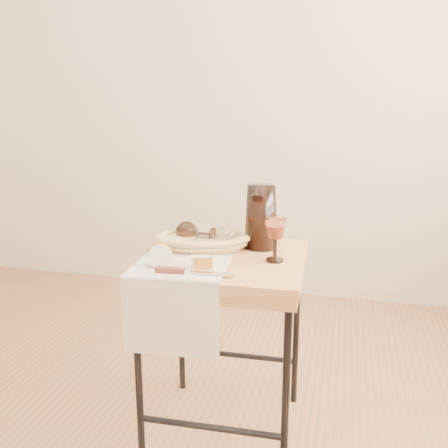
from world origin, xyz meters
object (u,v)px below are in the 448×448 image
(wine_goblet, at_px, (275,239))
(table_knife, at_px, (191,271))
(bread_basket, at_px, (204,242))
(apple_half, at_px, (160,255))
(side_table, at_px, (225,347))
(goblet_lying_a, at_px, (198,233))
(goblet_lying_b, at_px, (214,237))
(pitcher, at_px, (261,216))
(tea_towel, at_px, (181,266))

(wine_goblet, xyz_separation_m, table_knife, (-0.23, -0.20, -0.06))
(wine_goblet, bearing_deg, bread_basket, 162.92)
(bread_basket, height_order, table_knife, bread_basket)
(wine_goblet, distance_m, apple_half, 0.38)
(side_table, relative_size, table_knife, 2.84)
(side_table, distance_m, goblet_lying_a, 0.42)
(goblet_lying_b, distance_m, pitcher, 0.18)
(tea_towel, bearing_deg, table_knife, -55.42)
(apple_half, bearing_deg, wine_goblet, 3.90)
(goblet_lying_b, height_order, pitcher, pitcher)
(tea_towel, height_order, bread_basket, bread_basket)
(side_table, distance_m, apple_half, 0.45)
(apple_half, height_order, table_knife, apple_half)
(side_table, relative_size, wine_goblet, 4.51)
(tea_towel, relative_size, pitcher, 1.11)
(pitcher, relative_size, table_knife, 1.13)
(side_table, bearing_deg, pitcher, 54.66)
(bread_basket, distance_m, pitcher, 0.23)
(side_table, relative_size, bread_basket, 2.21)
(apple_half, distance_m, table_knife, 0.13)
(goblet_lying_a, height_order, table_knife, goblet_lying_a)
(side_table, relative_size, goblet_lying_a, 5.21)
(side_table, height_order, apple_half, apple_half)
(apple_half, relative_size, table_knife, 0.34)
(table_knife, bearing_deg, goblet_lying_b, 84.37)
(tea_towel, bearing_deg, goblet_lying_b, 67.94)
(bread_basket, distance_m, goblet_lying_a, 0.04)
(tea_towel, relative_size, wine_goblet, 1.99)
(tea_towel, xyz_separation_m, table_knife, (0.06, -0.07, 0.01))
(tea_towel, distance_m, apple_half, 0.08)
(goblet_lying_a, xyz_separation_m, apple_half, (-0.05, -0.25, -0.01))
(tea_towel, distance_m, goblet_lying_b, 0.21)
(side_table, distance_m, bread_basket, 0.39)
(bread_basket, relative_size, table_knife, 1.29)
(tea_towel, xyz_separation_m, wine_goblet, (0.29, 0.13, 0.07))
(wine_goblet, bearing_deg, goblet_lying_a, 162.00)
(side_table, xyz_separation_m, bread_basket, (-0.10, 0.07, 0.37))
(pitcher, bearing_deg, goblet_lying_a, -175.89)
(bread_basket, distance_m, wine_goblet, 0.29)
(tea_towel, xyz_separation_m, goblet_lying_b, (0.06, 0.19, 0.05))
(tea_towel, relative_size, goblet_lying_a, 2.30)
(tea_towel, xyz_separation_m, goblet_lying_a, (-0.01, 0.22, 0.05))
(side_table, bearing_deg, tea_towel, -129.70)
(side_table, xyz_separation_m, tea_towel, (-0.11, -0.14, 0.34))
(goblet_lying_a, height_order, wine_goblet, wine_goblet)
(tea_towel, relative_size, goblet_lying_b, 2.35)
(apple_half, xyz_separation_m, table_knife, (0.12, -0.04, -0.03))
(pitcher, distance_m, apple_half, 0.41)
(wine_goblet, height_order, apple_half, wine_goblet)
(side_table, xyz_separation_m, table_knife, (-0.06, -0.21, 0.36))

